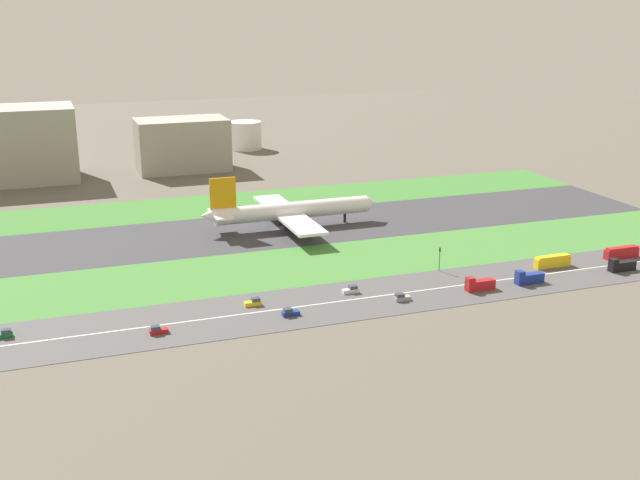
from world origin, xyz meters
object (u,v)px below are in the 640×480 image
at_px(airliner, 289,211).
at_px(bus_0, 621,253).
at_px(fuel_tank_west, 245,135).
at_px(truck_0, 529,278).
at_px(hangar_building, 182,145).
at_px(terminal_building, 7,145).
at_px(car_0, 351,290).
at_px(car_2, 402,297).
at_px(bus_1, 552,261).
at_px(car_5, 4,334).
at_px(car_1, 158,330).
at_px(truck_2, 479,285).
at_px(traffic_light, 440,258).
at_px(car_3, 253,302).
at_px(car_4, 290,312).
at_px(truck_1, 621,266).

xyz_separation_m(airliner, bus_0, (86.85, -68.00, -4.41)).
distance_m(airliner, fuel_tank_west, 161.05).
bearing_deg(truck_0, hangar_building, -71.87).
bearing_deg(terminal_building, car_0, -63.76).
bearing_deg(bus_0, fuel_tank_west, 105.10).
xyz_separation_m(car_2, car_0, (-10.53, 10.00, 0.00)).
distance_m(bus_1, hangar_building, 198.28).
xyz_separation_m(car_5, truck_0, (138.63, -10.00, 0.75)).
bearing_deg(terminal_building, car_1, -79.43).
xyz_separation_m(car_5, car_2, (99.11, -10.00, 0.00)).
distance_m(truck_2, traffic_light, 18.39).
bearing_deg(truck_0, car_0, -11.30).
distance_m(truck_2, fuel_tank_west, 237.12).
relative_size(car_3, car_1, 1.00).
height_order(terminal_building, fuel_tank_west, terminal_building).
distance_m(truck_0, traffic_light, 26.09).
xyz_separation_m(bus_1, car_2, (-54.64, -10.00, -0.90)).
xyz_separation_m(car_0, fuel_tank_west, (29.41, 227.00, 6.59)).
relative_size(car_4, hangar_building, 0.10).
bearing_deg(truck_0, terminal_building, -53.95).
relative_size(airliner, truck_1, 7.74).
distance_m(airliner, bus_0, 110.39).
bearing_deg(car_2, fuel_tank_west, -94.55).
bearing_deg(car_1, fuel_tank_west, -109.37).
bearing_deg(terminal_building, truck_1, -48.16).
relative_size(car_5, bus_0, 0.38).
height_order(car_4, car_2, same).
height_order(truck_0, terminal_building, terminal_building).
height_order(airliner, car_4, airliner).
bearing_deg(car_2, truck_2, 180.00).
distance_m(car_0, truck_2, 35.55).
bearing_deg(hangar_building, car_3, -94.63).
xyz_separation_m(car_0, car_3, (-27.56, 0.00, 0.00)).
xyz_separation_m(car_5, traffic_light, (119.92, 7.99, 3.37)).
distance_m(airliner, terminal_building, 147.83).
height_order(car_0, hangar_building, hangar_building).
relative_size(bus_0, car_3, 2.64).
height_order(bus_0, car_3, bus_0).
relative_size(airliner, car_4, 14.77).
height_order(bus_0, truck_1, truck_1).
xyz_separation_m(car_1, terminal_building, (-35.82, 192.00, 15.56)).
bearing_deg(truck_2, car_0, -16.34).
height_order(car_5, truck_2, truck_2).
bearing_deg(fuel_tank_west, truck_0, -85.02).
height_order(airliner, truck_2, airliner).
height_order(hangar_building, fuel_tank_west, hangar_building).
distance_m(car_2, car_3, 39.39).
bearing_deg(hangar_building, car_5, -112.60).
distance_m(car_4, terminal_building, 204.62).
bearing_deg(fuel_tank_west, car_0, -97.38).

